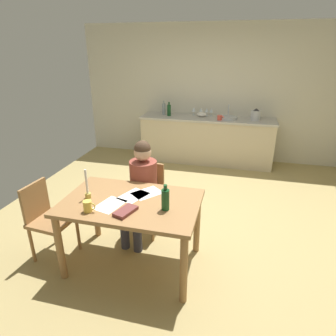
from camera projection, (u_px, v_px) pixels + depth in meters
The scene contains 24 objects.
ground_plane at pixel (184, 220), 3.98m from camera, with size 5.20×5.20×0.04m, color tan.
wall_back at pixel (211, 94), 5.79m from camera, with size 5.20×0.12×2.60m, color beige.
kitchen_counter at pixel (206, 140), 5.80m from camera, with size 2.58×0.64×0.90m.
dining_table at pixel (131, 210), 2.91m from camera, with size 1.35×0.86×0.76m.
chair_at_table at pixel (147, 195), 3.59m from camera, with size 0.44×0.44×0.86m.
person_seated at pixel (141, 185), 3.39m from camera, with size 0.36×0.61×1.19m.
chair_side_empty at pixel (47, 217), 3.11m from camera, with size 0.43×0.43×0.86m.
coffee_mug at pixel (88, 206), 2.67m from camera, with size 0.12×0.08×0.11m.
candlestick at pixel (87, 190), 2.89m from camera, with size 0.06×0.06×0.31m.
book_magazine at pixel (126, 211), 2.66m from camera, with size 0.12×0.23×0.03m, color brown.
paper_letter at pixel (147, 193), 3.02m from camera, with size 0.21×0.30×0.00m, color white.
paper_bill at pixel (110, 205), 2.80m from camera, with size 0.21×0.30×0.00m, color white.
paper_envelope at pixel (133, 196), 2.97m from camera, with size 0.21×0.30×0.00m, color white.
wine_bottle_on_table at pixel (165, 199), 2.68m from camera, with size 0.08×0.08×0.25m.
sink_unit at pixel (228, 117), 5.54m from camera, with size 0.36×0.36×0.24m.
bottle_oil at pixel (164, 109), 5.83m from camera, with size 0.07×0.07×0.27m.
bottle_vinegar at pixel (169, 110), 5.74m from camera, with size 0.07×0.07×0.27m.
mixing_bowl at pixel (202, 114), 5.70m from camera, with size 0.19×0.19×0.09m, color white.
stovetop_kettle at pixel (256, 115), 5.39m from camera, with size 0.18×0.18×0.22m.
wine_glass_near_sink at pixel (211, 111), 5.71m from camera, with size 0.07×0.07×0.15m.
wine_glass_by_kettle at pixel (207, 110), 5.73m from camera, with size 0.07×0.07×0.15m.
wine_glass_back_left at pixel (201, 110), 5.75m from camera, with size 0.07×0.07×0.15m.
wine_glass_back_right at pixel (194, 110), 5.79m from camera, with size 0.07×0.07×0.15m.
teacup_on_counter at pixel (220, 118), 5.42m from camera, with size 0.13×0.09×0.09m.
Camera 1 is at (0.63, -3.35, 2.16)m, focal length 31.14 mm.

